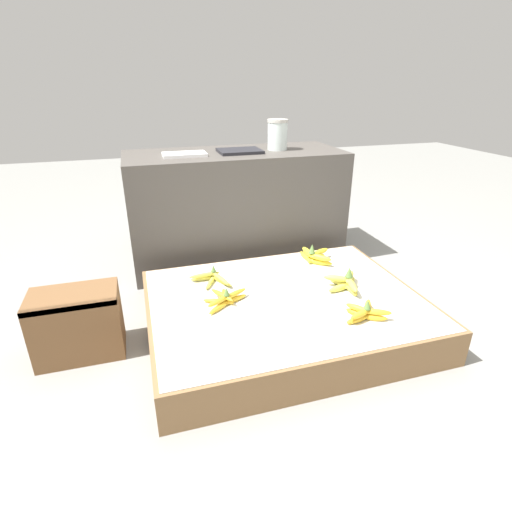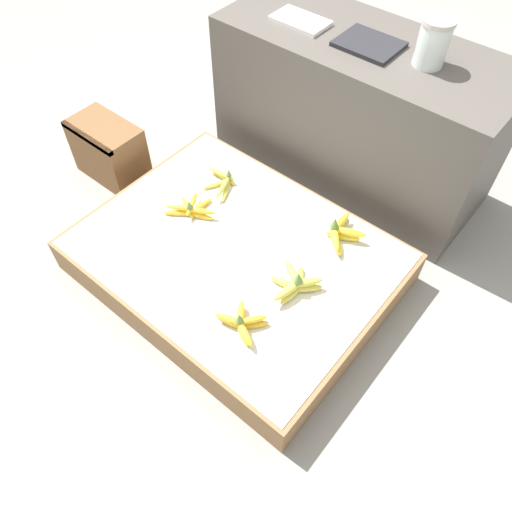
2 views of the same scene
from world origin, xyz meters
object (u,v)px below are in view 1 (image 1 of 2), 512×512
at_px(banana_bunch_back_left, 213,278).
at_px(banana_bunch_front_midleft, 365,312).
at_px(banana_bunch_middle_midleft, 346,282).
at_px(glass_jar, 277,135).
at_px(banana_bunch_middle_left, 225,299).
at_px(wooden_crate, 78,324).
at_px(banana_bunch_back_midleft, 314,256).
at_px(foam_tray_white, 185,154).

bearing_deg(banana_bunch_back_left, banana_bunch_front_midleft, -42.59).
distance_m(banana_bunch_front_midleft, banana_bunch_middle_midleft, 0.27).
bearing_deg(glass_jar, banana_bunch_middle_left, -122.61).
distance_m(wooden_crate, banana_bunch_middle_left, 0.64).
relative_size(banana_bunch_middle_midleft, banana_bunch_back_midleft, 0.99).
height_order(banana_bunch_front_midleft, foam_tray_white, foam_tray_white).
xyz_separation_m(banana_bunch_front_midleft, glass_jar, (-0.00, 1.14, 0.60)).
bearing_deg(foam_tray_white, banana_bunch_back_midleft, -38.68).
bearing_deg(banana_bunch_middle_midleft, glass_jar, 93.43).
relative_size(wooden_crate, foam_tray_white, 1.46).
relative_size(banana_bunch_middle_left, banana_bunch_back_midleft, 0.94).
relative_size(banana_bunch_front_midleft, banana_bunch_middle_left, 0.95).
relative_size(banana_bunch_middle_midleft, foam_tray_white, 0.92).
height_order(banana_bunch_middle_midleft, foam_tray_white, foam_tray_white).
distance_m(banana_bunch_middle_left, foam_tray_white, 0.95).
height_order(wooden_crate, banana_bunch_middle_left, wooden_crate).
height_order(wooden_crate, banana_bunch_middle_midleft, wooden_crate).
xyz_separation_m(banana_bunch_middle_midleft, banana_bunch_back_midleft, (-0.02, 0.33, 0.00)).
bearing_deg(banana_bunch_front_midleft, banana_bunch_middle_left, 151.82).
bearing_deg(banana_bunch_middle_left, banana_bunch_middle_midleft, -2.98).
relative_size(banana_bunch_middle_left, foam_tray_white, 0.87).
xyz_separation_m(banana_bunch_middle_left, banana_bunch_back_left, (-0.01, 0.22, -0.00)).
height_order(banana_bunch_back_left, glass_jar, glass_jar).
bearing_deg(glass_jar, banana_bunch_middle_midleft, -86.57).
bearing_deg(wooden_crate, banana_bunch_back_midleft, 11.33).
bearing_deg(banana_bunch_back_midleft, banana_bunch_front_midleft, -93.13).
distance_m(banana_bunch_front_midleft, foam_tray_white, 1.34).
height_order(banana_bunch_front_midleft, banana_bunch_middle_midleft, banana_bunch_middle_midleft).
bearing_deg(foam_tray_white, wooden_crate, -128.84).
distance_m(banana_bunch_back_midleft, glass_jar, 0.81).
bearing_deg(banana_bunch_front_midleft, wooden_crate, 163.59).
bearing_deg(banana_bunch_back_midleft, banana_bunch_back_left, -172.55).
bearing_deg(banana_bunch_front_midleft, banana_bunch_middle_midleft, 79.30).
relative_size(wooden_crate, banana_bunch_back_midleft, 1.58).
bearing_deg(banana_bunch_back_midleft, glass_jar, 93.72).
relative_size(banana_bunch_middle_left, glass_jar, 1.18).
relative_size(wooden_crate, banana_bunch_middle_left, 1.68).
bearing_deg(wooden_crate, foam_tray_white, 51.16).
relative_size(banana_bunch_front_midleft, banana_bunch_back_midleft, 0.89).
relative_size(wooden_crate, banana_bunch_middle_midleft, 1.59).
bearing_deg(banana_bunch_middle_left, wooden_crate, 175.01).
height_order(banana_bunch_front_midleft, banana_bunch_back_left, banana_bunch_front_midleft).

